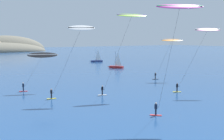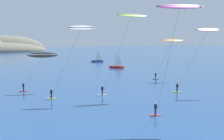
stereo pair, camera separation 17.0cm
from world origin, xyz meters
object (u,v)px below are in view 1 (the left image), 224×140
at_px(sailboat_near, 116,66).
at_px(kitesurfer_orange, 171,43).
at_px(kitesurfer_lime, 129,22).
at_px(sailboat_far, 96,60).
at_px(kitesurfer_white, 78,34).
at_px(kitesurfer_magenta, 178,16).
at_px(kitesurfer_pink, 204,36).
at_px(kitesurfer_black, 41,57).

height_order(sailboat_near, kitesurfer_orange, kitesurfer_orange).
height_order(sailboat_near, kitesurfer_lime, kitesurfer_lime).
relative_size(sailboat_far, kitesurfer_lime, 0.41).
bearing_deg(kitesurfer_lime, kitesurfer_white, 169.60).
bearing_deg(kitesurfer_magenta, kitesurfer_pink, 27.38).
relative_size(kitesurfer_pink, kitesurfer_white, 0.98).
relative_size(kitesurfer_black, kitesurfer_white, 0.61).
height_order(sailboat_far, kitesurfer_white, kitesurfer_white).
relative_size(sailboat_near, kitesurfer_pink, 0.48).
height_order(sailboat_far, kitesurfer_pink, kitesurfer_pink).
xyz_separation_m(kitesurfer_lime, kitesurfer_pink, (12.39, -6.28, -2.43)).
bearing_deg(kitesurfer_pink, kitesurfer_black, 143.29).
relative_size(kitesurfer_magenta, kitesurfer_white, 1.18).
height_order(kitesurfer_lime, kitesurfer_orange, kitesurfer_lime).
bearing_deg(kitesurfer_white, kitesurfer_magenta, -71.67).
height_order(kitesurfer_magenta, kitesurfer_black, kitesurfer_magenta).
bearing_deg(kitesurfer_white, kitesurfer_black, 104.80).
height_order(sailboat_far, kitesurfer_orange, kitesurfer_orange).
bearing_deg(kitesurfer_orange, kitesurfer_magenta, -134.57).
bearing_deg(kitesurfer_orange, kitesurfer_lime, -155.48).
height_order(sailboat_far, kitesurfer_magenta, kitesurfer_magenta).
height_order(kitesurfer_lime, kitesurfer_pink, kitesurfer_lime).
distance_m(sailboat_near, sailboat_far, 26.41).
bearing_deg(kitesurfer_magenta, sailboat_far, 65.93).
bearing_deg(kitesurfer_magenta, kitesurfer_white, 108.33).
bearing_deg(sailboat_far, kitesurfer_orange, -102.09).
distance_m(sailboat_near, kitesurfer_pink, 46.51).
relative_size(kitesurfer_magenta, kitesurfer_orange, 1.44).
bearing_deg(kitesurfer_magenta, kitesurfer_lime, 75.79).
xyz_separation_m(kitesurfer_white, kitesurfer_orange, (28.50, 7.18, -1.72)).
xyz_separation_m(sailboat_near, kitesurfer_black, (-35.24, -26.12, 5.74)).
xyz_separation_m(sailboat_far, kitesurfer_white, (-40.13, -61.48, 9.94)).
xyz_separation_m(kitesurfer_magenta, kitesurfer_pink, (16.09, 8.33, -2.33)).
xyz_separation_m(sailboat_near, sailboat_far, (7.55, 25.30, 0.00)).
bearing_deg(kitesurfer_black, kitesurfer_white, -75.20).
xyz_separation_m(kitesurfer_lime, kitesurfer_orange, (19.41, 8.85, -3.91)).
xyz_separation_m(sailboat_far, kitesurfer_lime, (-31.04, -63.15, 12.12)).
xyz_separation_m(kitesurfer_lime, kitesurfer_black, (-11.75, 11.72, -6.38)).
relative_size(sailboat_near, kitesurfer_magenta, 0.40).
bearing_deg(kitesurfer_black, kitesurfer_orange, -5.27).
relative_size(kitesurfer_lime, kitesurfer_pink, 1.20).
xyz_separation_m(kitesurfer_magenta, kitesurfer_black, (-8.05, 26.33, -6.28)).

